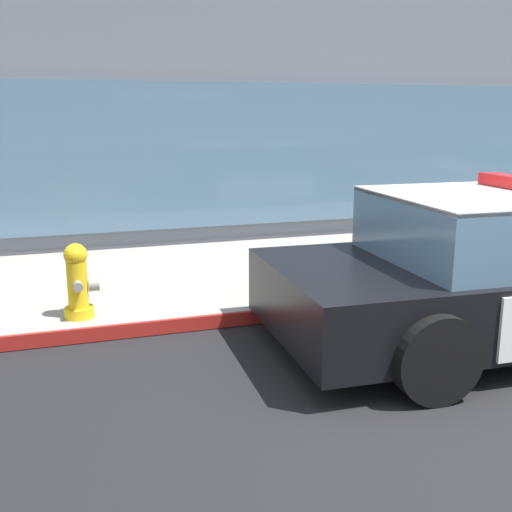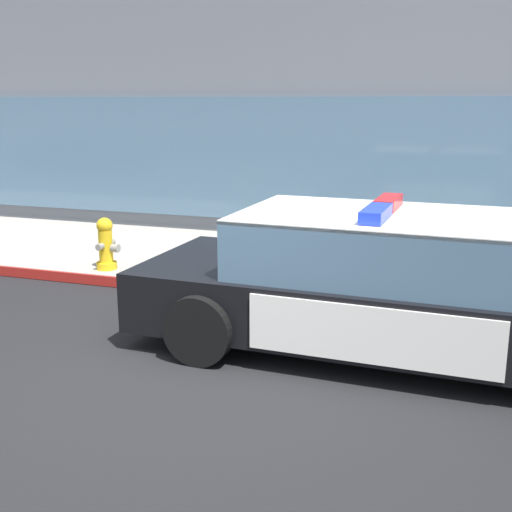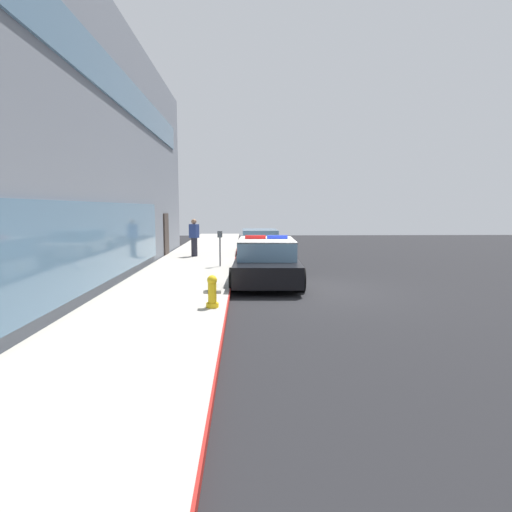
# 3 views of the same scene
# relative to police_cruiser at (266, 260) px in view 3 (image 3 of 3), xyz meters

# --- Properties ---
(ground) EXTENTS (48.00, 48.00, 0.00)m
(ground) POSITION_rel_police_cruiser_xyz_m (-1.68, -1.26, -0.68)
(ground) COLOR black
(sidewalk) EXTENTS (48.00, 3.29, 0.15)m
(sidewalk) POSITION_rel_police_cruiser_xyz_m (-1.68, 2.76, -0.61)
(sidewalk) COLOR #A39E93
(sidewalk) RESTS_ON ground
(curb_red_paint) EXTENTS (28.80, 0.04, 0.14)m
(curb_red_paint) POSITION_rel_police_cruiser_xyz_m (-1.68, 1.10, -0.61)
(curb_red_paint) COLOR maroon
(curb_red_paint) RESTS_ON ground
(police_cruiser) EXTENTS (5.25, 2.28, 1.49)m
(police_cruiser) POSITION_rel_police_cruiser_xyz_m (0.00, 0.00, 0.00)
(police_cruiser) COLOR black
(police_cruiser) RESTS_ON ground
(fire_hydrant) EXTENTS (0.34, 0.39, 0.73)m
(fire_hydrant) POSITION_rel_police_cruiser_xyz_m (-4.08, 1.42, -0.18)
(fire_hydrant) COLOR gold
(fire_hydrant) RESTS_ON sidewalk
(car_down_street) EXTENTS (4.70, 2.12, 1.29)m
(car_down_street) POSITION_rel_police_cruiser_xyz_m (7.30, -0.07, -0.05)
(car_down_street) COLOR silver
(car_down_street) RESTS_ON ground
(pedestrian_on_sidewalk) EXTENTS (0.43, 0.48, 1.71)m
(pedestrian_on_sidewalk) POSITION_rel_police_cruiser_xyz_m (5.69, 2.99, 0.33)
(pedestrian_on_sidewalk) COLOR #23232D
(pedestrian_on_sidewalk) RESTS_ON sidewalk
(parking_meter) EXTENTS (0.12, 0.18, 1.34)m
(parking_meter) POSITION_rel_police_cruiser_xyz_m (2.39, 1.62, 0.40)
(parking_meter) COLOR slate
(parking_meter) RESTS_ON sidewalk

